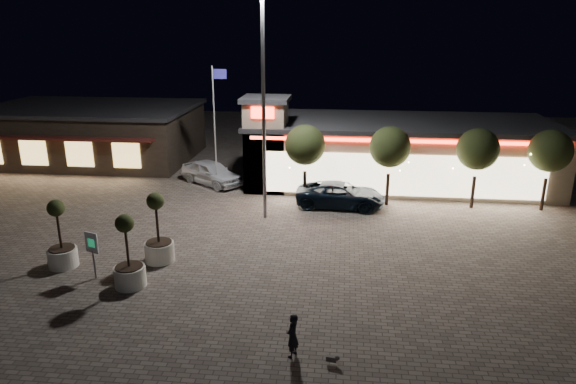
# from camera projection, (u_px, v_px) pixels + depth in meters

# --- Properties ---
(ground) EXTENTS (90.00, 90.00, 0.00)m
(ground) POSITION_uv_depth(u_px,v_px,m) (190.00, 282.00, 21.73)
(ground) COLOR #70645B
(ground) RESTS_ON ground
(retail_building) EXTENTS (20.40, 8.40, 6.10)m
(retail_building) POSITION_uv_depth(u_px,v_px,m) (391.00, 151.00, 35.01)
(retail_building) COLOR tan
(retail_building) RESTS_ON ground
(restaurant_building) EXTENTS (16.40, 11.00, 4.30)m
(restaurant_building) POSITION_uv_depth(u_px,v_px,m) (92.00, 132.00, 41.43)
(restaurant_building) COLOR #382D23
(restaurant_building) RESTS_ON ground
(floodlight_pole) EXTENTS (0.60, 0.40, 12.38)m
(floodlight_pole) POSITION_uv_depth(u_px,v_px,m) (263.00, 92.00, 26.93)
(floodlight_pole) COLOR gray
(floodlight_pole) RESTS_ON ground
(flagpole) EXTENTS (0.95, 0.10, 8.00)m
(flagpole) POSITION_uv_depth(u_px,v_px,m) (216.00, 118.00, 32.76)
(flagpole) COLOR white
(flagpole) RESTS_ON ground
(string_tree_a) EXTENTS (2.42, 2.42, 4.79)m
(string_tree_a) POSITION_uv_depth(u_px,v_px,m) (305.00, 145.00, 30.62)
(string_tree_a) COLOR #332319
(string_tree_a) RESTS_ON ground
(string_tree_b) EXTENTS (2.42, 2.42, 4.79)m
(string_tree_b) POSITION_uv_depth(u_px,v_px,m) (390.00, 147.00, 30.09)
(string_tree_b) COLOR #332319
(string_tree_b) RESTS_ON ground
(string_tree_c) EXTENTS (2.42, 2.42, 4.79)m
(string_tree_c) POSITION_uv_depth(u_px,v_px,m) (478.00, 149.00, 29.57)
(string_tree_c) COLOR #332319
(string_tree_c) RESTS_ON ground
(string_tree_d) EXTENTS (2.42, 2.42, 4.79)m
(string_tree_d) POSITION_uv_depth(u_px,v_px,m) (550.00, 151.00, 29.15)
(string_tree_d) COLOR #332319
(string_tree_d) RESTS_ON ground
(pickup_truck) EXTENTS (5.43, 2.74, 1.47)m
(pickup_truck) POSITION_uv_depth(u_px,v_px,m) (341.00, 195.00, 30.63)
(pickup_truck) COLOR black
(pickup_truck) RESTS_ON ground
(white_sedan) EXTENTS (5.01, 4.30, 1.63)m
(white_sedan) POSITION_uv_depth(u_px,v_px,m) (211.00, 173.00, 35.00)
(white_sedan) COLOR white
(white_sedan) RESTS_ON ground
(pedestrian) EXTENTS (0.55, 0.65, 1.53)m
(pedestrian) POSITION_uv_depth(u_px,v_px,m) (293.00, 336.00, 16.64)
(pedestrian) COLOR black
(pedestrian) RESTS_ON ground
(dog) EXTENTS (0.45, 0.21, 0.24)m
(dog) POSITION_uv_depth(u_px,v_px,m) (333.00, 358.00, 16.35)
(dog) COLOR #59514C
(dog) RESTS_ON ground
(planter_left) EXTENTS (1.29, 1.29, 3.16)m
(planter_left) POSITION_uv_depth(u_px,v_px,m) (61.00, 246.00, 22.87)
(planter_left) COLOR white
(planter_left) RESTS_ON ground
(planter_mid) EXTENTS (1.29, 1.29, 3.18)m
(planter_mid) POSITION_uv_depth(u_px,v_px,m) (129.00, 264.00, 21.12)
(planter_mid) COLOR white
(planter_mid) RESTS_ON ground
(planter_right) EXTENTS (1.35, 1.35, 3.31)m
(planter_right) POSITION_uv_depth(u_px,v_px,m) (159.00, 240.00, 23.41)
(planter_right) COLOR white
(planter_right) RESTS_ON ground
(valet_sign) EXTENTS (0.67, 0.31, 2.11)m
(valet_sign) POSITION_uv_depth(u_px,v_px,m) (92.00, 247.00, 21.62)
(valet_sign) COLOR gray
(valet_sign) RESTS_ON ground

